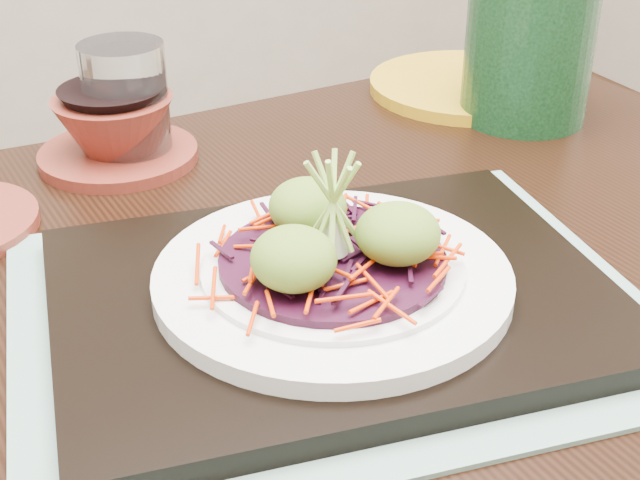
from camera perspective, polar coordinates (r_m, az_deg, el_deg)
name	(u,v)px	position (r m, az deg, el deg)	size (l,w,h in m)	color
dining_table	(276,402)	(0.70, -2.80, -10.29)	(1.17, 0.83, 0.70)	black
placemat	(332,309)	(0.63, 0.79, -4.44)	(0.44, 0.34, 0.00)	gray
serving_tray	(332,297)	(0.62, 0.80, -3.64)	(0.38, 0.29, 0.02)	black
white_plate	(333,276)	(0.61, 0.81, -2.33)	(0.25, 0.25, 0.02)	white
cabbage_bed	(333,261)	(0.61, 0.82, -1.32)	(0.16, 0.16, 0.01)	#31091E
carrot_julienne	(333,251)	(0.60, 0.82, -0.70)	(0.19, 0.19, 0.01)	red
guacamole_scoops	(333,233)	(0.60, 0.86, 0.47)	(0.14, 0.12, 0.04)	olive
scallion_garnish	(333,207)	(0.59, 0.84, 2.12)	(0.06, 0.06, 0.09)	#97C44E
water_glass	(126,103)	(0.86, -12.29, 8.59)	(0.08, 0.08, 0.11)	white
terracotta_bowl_set	(116,133)	(0.87, -12.93, 6.70)	(0.20, 0.20, 0.06)	maroon
yellow_plate	(467,86)	(1.05, 9.42, 9.73)	(0.22, 0.22, 0.01)	#B68814
green_jar	(529,47)	(0.96, 13.22, 11.92)	(0.13, 0.13, 0.15)	#17421E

